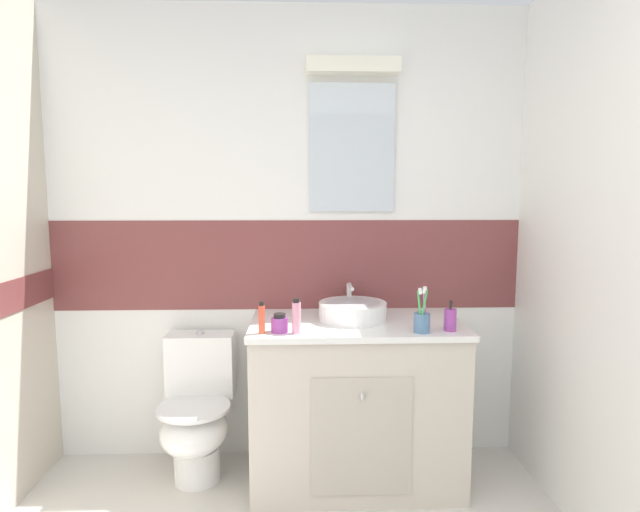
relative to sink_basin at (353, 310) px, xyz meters
name	(u,v)px	position (x,y,z in m)	size (l,w,h in m)	color
wall_back_tiled	(289,236)	(-0.33, 0.31, 0.36)	(3.20, 0.20, 2.50)	white
vanity_cabinet	(355,400)	(0.01, -0.03, -0.47)	(1.07, 0.60, 0.85)	beige
sink_basin	(353,310)	(0.00, 0.00, 0.00)	(0.35, 0.39, 0.16)	white
toilet	(197,413)	(-0.81, 0.01, -0.55)	(0.37, 0.50, 0.76)	white
toothbrush_cup	(422,320)	(0.30, -0.26, 0.01)	(0.08, 0.08, 0.22)	#4C7299
soap_dispenser	(450,320)	(0.44, -0.24, 0.00)	(0.06, 0.06, 0.15)	#993F99
deodorant_spray_can	(296,317)	(-0.29, -0.26, 0.03)	(0.04, 0.04, 0.17)	pink
hair_gel_jar	(280,324)	(-0.37, -0.23, -0.01)	(0.08, 0.08, 0.09)	#993F99
toothpaste_tube_upright	(262,319)	(-0.45, -0.25, 0.02)	(0.03, 0.03, 0.15)	#D84C33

